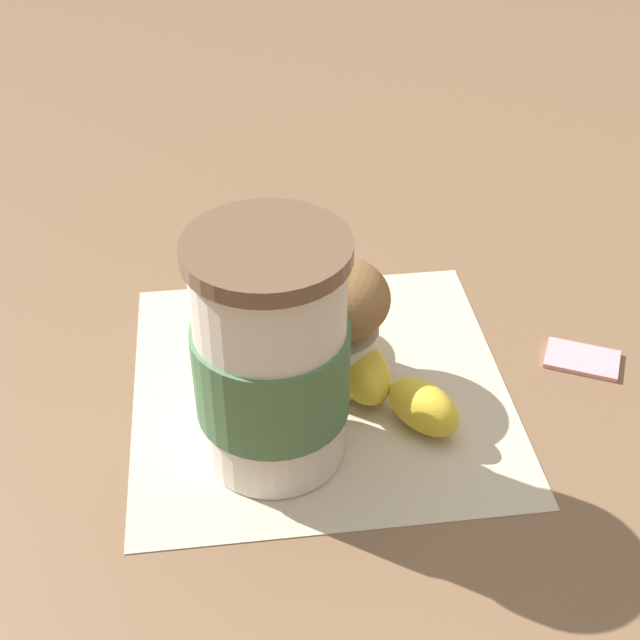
{
  "coord_description": "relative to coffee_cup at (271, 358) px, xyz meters",
  "views": [
    {
      "loc": [
        -0.45,
        0.02,
        0.4
      ],
      "look_at": [
        0.0,
        0.0,
        0.06
      ],
      "focal_mm": 50.0,
      "sensor_mm": 36.0,
      "label": 1
    }
  ],
  "objects": [
    {
      "name": "sugar_packet",
      "position": [
        0.07,
        -0.22,
        -0.07
      ],
      "size": [
        0.05,
        0.06,
        0.01
      ],
      "primitive_type": "cube",
      "rotation": [
        0.0,
        0.0,
        4.33
      ],
      "color": "pink",
      "rests_on": "ground_plane"
    },
    {
      "name": "banana",
      "position": [
        0.05,
        -0.06,
        -0.06
      ],
      "size": [
        0.14,
        0.1,
        0.03
      ],
      "color": "yellow",
      "rests_on": "paper_napkin"
    },
    {
      "name": "muffin",
      "position": [
        0.07,
        -0.04,
        -0.02
      ],
      "size": [
        0.08,
        0.08,
        0.09
      ],
      "color": "white",
      "rests_on": "paper_napkin"
    },
    {
      "name": "coffee_cup",
      "position": [
        0.0,
        0.0,
        0.0
      ],
      "size": [
        0.09,
        0.09,
        0.15
      ],
      "color": "silver",
      "rests_on": "paper_napkin"
    },
    {
      "name": "ground_plane",
      "position": [
        0.06,
        -0.03,
        -0.07
      ],
      "size": [
        3.0,
        3.0,
        0.0
      ],
      "primitive_type": "plane",
      "color": "brown"
    },
    {
      "name": "paper_napkin",
      "position": [
        0.06,
        -0.03,
        -0.07
      ],
      "size": [
        0.27,
        0.27,
        0.0
      ],
      "primitive_type": "cube",
      "rotation": [
        0.0,
        0.0,
        0.07
      ],
      "color": "beige",
      "rests_on": "ground_plane"
    }
  ]
}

